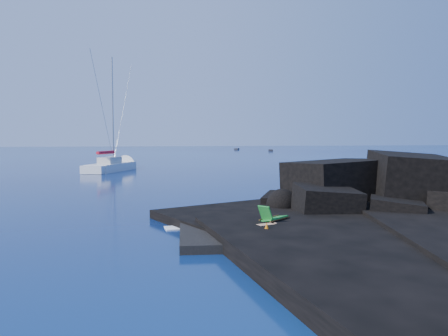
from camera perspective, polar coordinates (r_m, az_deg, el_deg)
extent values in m
plane|color=#030632|center=(18.33, -6.34, -9.63)|extent=(400.00, 400.00, 0.00)
cube|color=black|center=(19.70, 6.83, -8.67)|extent=(9.08, 6.86, 0.70)
cube|color=white|center=(18.81, 5.45, -8.10)|extent=(2.09, 1.47, 0.05)
cone|color=orange|center=(17.92, 5.59, -7.94)|extent=(0.42, 0.42, 0.52)
cube|color=#28282D|center=(152.85, 1.68, 2.38)|extent=(2.69, 4.33, 0.55)
cube|color=#242429|center=(139.04, 6.11, 2.20)|extent=(2.46, 4.56, 0.58)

